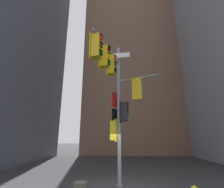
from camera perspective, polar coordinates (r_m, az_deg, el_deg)
name	(u,v)px	position (r m, az deg, el deg)	size (l,w,h in m)	color
building_mid_block	(133,42)	(37.17, 7.57, 17.85)	(17.32, 17.32, 45.13)	brown
signal_pole_assembly	(117,92)	(7.96, 1.72, 0.86)	(3.10, 3.52, 7.45)	gray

